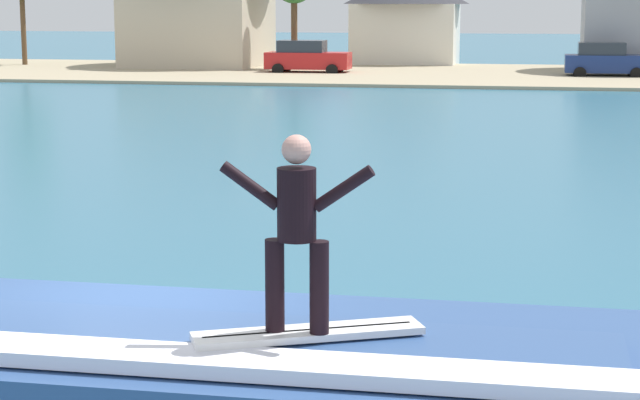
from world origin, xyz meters
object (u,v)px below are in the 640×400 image
surfboard (308,333)px  car_far_shore (606,60)px  house_small_cottage (406,12)px  surfer (297,223)px  house_with_chimney (199,3)px  car_near_shore (307,57)px  wave_crest (231,391)px

surfboard → car_far_shore: bearing=84.0°
surfboard → house_small_cottage: 61.45m
surfer → house_small_cottage: 61.50m
house_with_chimney → surfer: bearing=-72.2°
car_near_shore → wave_crest: bearing=-79.1°
car_far_shore → house_small_cottage: size_ratio=0.55×
house_small_cottage → surfboard: bearing=-84.2°
car_far_shore → house_small_cottage: house_small_cottage is taller
car_near_shore → house_small_cottage: bearing=67.1°
car_near_shore → car_far_shore: same height
house_with_chimney → house_small_cottage: size_ratio=1.29×
wave_crest → surfer: size_ratio=4.82×
surfboard → car_far_shore: 51.20m
surfer → house_small_cottage: (-6.16, 61.18, 1.09)m
surfer → house_with_chimney: size_ratio=0.16×
surfboard → house_small_cottage: size_ratio=0.24×
surfer → house_with_chimney: bearing=107.8°
wave_crest → surfer: 1.81m
car_near_shore → house_small_cottage: size_ratio=0.58×
wave_crest → house_with_chimney: (-17.23, 55.42, 3.29)m
car_far_shore → surfboard: bearing=-96.0°
surfer → car_far_shore: bearing=83.9°
wave_crest → surfboard: surfboard is taller
car_near_shore → car_far_shore: (15.82, -0.10, -0.00)m
house_small_cottage → car_near_shore: bearing=-112.9°
wave_crest → house_with_chimney: size_ratio=0.78×
surfboard → car_far_shore: size_ratio=0.44×
car_near_shore → house_small_cottage: (4.25, 10.07, 2.33)m
wave_crest → surfer: (0.69, -0.41, 1.62)m
wave_crest → house_small_cottage: (-5.47, 60.77, 2.71)m
car_far_shore → house_with_chimney: house_with_chimney is taller
house_small_cottage → house_with_chimney: bearing=-155.6°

